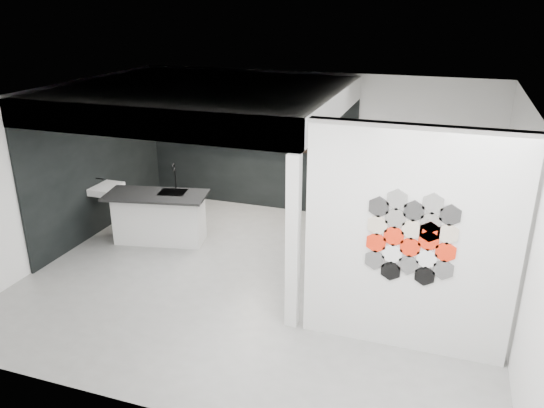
{
  "coord_description": "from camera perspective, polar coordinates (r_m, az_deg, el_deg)",
  "views": [
    {
      "loc": [
        2.51,
        -6.81,
        4.04
      ],
      "look_at": [
        0.1,
        0.3,
        1.15
      ],
      "focal_mm": 35.0,
      "sensor_mm": 36.0,
      "label": 1
    }
  ],
  "objects": [
    {
      "name": "floor",
      "position": [
        8.31,
        -1.33,
        -8.08
      ],
      "size": [
        7.0,
        6.0,
        0.01
      ],
      "primitive_type": "cube",
      "color": "slate"
    },
    {
      "name": "partition_panel",
      "position": [
        6.39,
        14.49,
        -4.08
      ],
      "size": [
        2.45,
        0.15,
        2.8
      ],
      "primitive_type": "cube",
      "color": "silver",
      "rests_on": "floor"
    },
    {
      "name": "bay_clad_back",
      "position": [
        10.88,
        -2.48,
        5.77
      ],
      "size": [
        4.4,
        0.04,
        2.35
      ],
      "primitive_type": "cube",
      "color": "black",
      "rests_on": "floor"
    },
    {
      "name": "bay_clad_left",
      "position": [
        10.25,
        -17.98,
        3.77
      ],
      "size": [
        0.04,
        4.0,
        2.35
      ],
      "primitive_type": "cube",
      "color": "black",
      "rests_on": "floor"
    },
    {
      "name": "bulkhead",
      "position": [
        8.82,
        -7.31,
        11.16
      ],
      "size": [
        4.4,
        4.0,
        0.4
      ],
      "primitive_type": "cube",
      "color": "silver",
      "rests_on": "corner_column"
    },
    {
      "name": "corner_column",
      "position": [
        6.7,
        2.27,
        -4.3
      ],
      "size": [
        0.16,
        0.16,
        2.35
      ],
      "primitive_type": "cube",
      "color": "silver",
      "rests_on": "floor"
    },
    {
      "name": "fascia_beam",
      "position": [
        7.17,
        -14.01,
        8.44
      ],
      "size": [
        4.4,
        0.16,
        0.4
      ],
      "primitive_type": "cube",
      "color": "silver",
      "rests_on": "corner_column"
    },
    {
      "name": "wall_basin",
      "position": [
        10.06,
        -17.37,
        1.57
      ],
      "size": [
        0.4,
        0.6,
        0.12
      ],
      "primitive_type": "cube",
      "color": "silver",
      "rests_on": "bay_clad_left"
    },
    {
      "name": "display_shelf",
      "position": [
        10.72,
        -2.19,
        6.23
      ],
      "size": [
        3.0,
        0.15,
        0.04
      ],
      "primitive_type": "cube",
      "color": "black",
      "rests_on": "bay_clad_back"
    },
    {
      "name": "kitchen_island",
      "position": [
        9.57,
        -12.02,
        -1.32
      ],
      "size": [
        1.86,
        1.1,
        1.4
      ],
      "rotation": [
        0.0,
        0.0,
        0.2
      ],
      "color": "silver",
      "rests_on": "floor"
    },
    {
      "name": "stockpot",
      "position": [
        11.23,
        -8.62,
        7.24
      ],
      "size": [
        0.27,
        0.27,
        0.17
      ],
      "primitive_type": "cylinder",
      "rotation": [
        0.0,
        0.0,
        0.37
      ],
      "color": "black",
      "rests_on": "display_shelf"
    },
    {
      "name": "kettle",
      "position": [
        10.41,
        2.72,
        6.26
      ],
      "size": [
        0.2,
        0.2,
        0.13
      ],
      "primitive_type": "ellipsoid",
      "rotation": [
        0.0,
        0.0,
        -0.39
      ],
      "color": "black",
      "rests_on": "display_shelf"
    },
    {
      "name": "glass_bowl",
      "position": [
        10.31,
        4.87,
        5.94
      ],
      "size": [
        0.15,
        0.15,
        0.09
      ],
      "primitive_type": "cylinder",
      "rotation": [
        0.0,
        0.0,
        0.24
      ],
      "color": "gray",
      "rests_on": "display_shelf"
    },
    {
      "name": "glass_vase",
      "position": [
        10.31,
        4.88,
        6.09
      ],
      "size": [
        0.12,
        0.12,
        0.14
      ],
      "primitive_type": "cylinder",
      "rotation": [
        0.0,
        0.0,
        -0.24
      ],
      "color": "gray",
      "rests_on": "display_shelf"
    },
    {
      "name": "bottle_dark",
      "position": [
        10.86,
        -4.4,
        6.9
      ],
      "size": [
        0.06,
        0.06,
        0.15
      ],
      "primitive_type": "cylinder",
      "rotation": [
        0.0,
        0.0,
        0.03
      ],
      "color": "black",
      "rests_on": "display_shelf"
    },
    {
      "name": "utensil_cup",
      "position": [
        11.0,
        -6.02,
        6.9
      ],
      "size": [
        0.1,
        0.1,
        0.11
      ],
      "primitive_type": "cylinder",
      "rotation": [
        0.0,
        0.0,
        0.24
      ],
      "color": "black",
      "rests_on": "display_shelf"
    },
    {
      "name": "hex_tile_cluster",
      "position": [
        6.27,
        14.81,
        -3.56
      ],
      "size": [
        1.04,
        0.02,
        1.16
      ],
      "color": "black",
      "rests_on": "partition_panel"
    }
  ]
}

